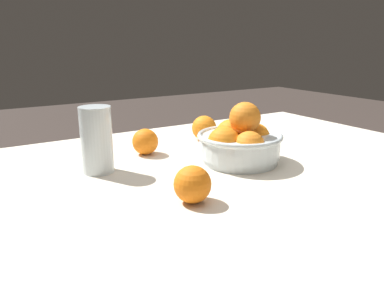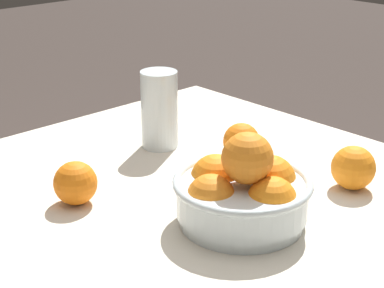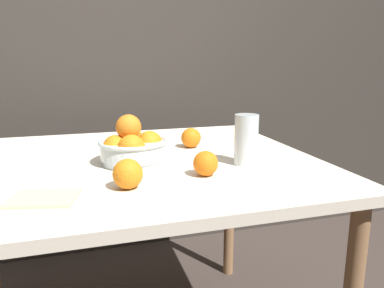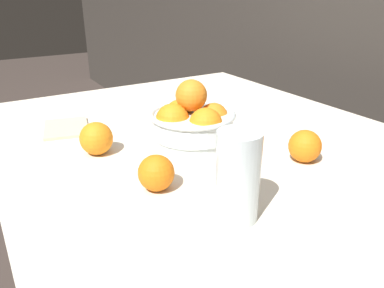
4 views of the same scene
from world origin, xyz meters
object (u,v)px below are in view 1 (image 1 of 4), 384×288
object	(u,v)px
fruit_bowl	(240,142)
orange_loose_near_bowl	(192,184)
juice_glass	(97,144)
orange_loose_aside	(145,142)
orange_loose_front	(204,128)

from	to	relation	value
fruit_bowl	orange_loose_near_bowl	size ratio (longest dim) A/B	2.96
fruit_bowl	juice_glass	xyz separation A→B (m)	(0.33, -0.11, 0.02)
juice_glass	orange_loose_near_bowl	bearing A→B (deg)	110.19
orange_loose_aside	orange_loose_near_bowl	bearing A→B (deg)	80.27
orange_loose_near_bowl	orange_loose_front	xyz separation A→B (m)	(-0.28, -0.38, 0.00)
orange_loose_near_bowl	orange_loose_aside	bearing A→B (deg)	-99.73
juice_glass	fruit_bowl	bearing A→B (deg)	160.89
fruit_bowl	orange_loose_front	size ratio (longest dim) A/B	2.81
juice_glass	orange_loose_front	size ratio (longest dim) A/B	2.03
orange_loose_near_bowl	orange_loose_aside	size ratio (longest dim) A/B	1.03
fruit_bowl	orange_loose_front	bearing A→B (deg)	-101.24
fruit_bowl	orange_loose_front	xyz separation A→B (m)	(-0.05, -0.23, -0.01)
juice_glass	orange_loose_near_bowl	size ratio (longest dim) A/B	2.14
orange_loose_near_bowl	orange_loose_aside	world-z (taller)	orange_loose_near_bowl
fruit_bowl	orange_loose_aside	distance (m)	0.26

